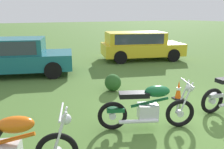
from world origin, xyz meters
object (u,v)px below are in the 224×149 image
(motorcycle_orange, at_px, (6,147))
(traffic_cone, at_px, (178,90))
(motorcycle_green, at_px, (148,107))
(car_teal, at_px, (17,55))
(shrub_low, at_px, (113,83))
(car_yellow, at_px, (139,44))

(motorcycle_orange, bearing_deg, traffic_cone, 34.33)
(motorcycle_orange, bearing_deg, motorcycle_green, 24.13)
(motorcycle_orange, height_order, traffic_cone, motorcycle_orange)
(car_teal, distance_m, shrub_low, 4.23)
(motorcycle_green, xyz_separation_m, car_yellow, (3.89, 6.21, 0.36))
(car_teal, bearing_deg, motorcycle_orange, -79.65)
(car_teal, height_order, traffic_cone, car_teal)
(motorcycle_orange, xyz_separation_m, traffic_cone, (4.45, 1.22, -0.23))
(traffic_cone, relative_size, shrub_low, 1.02)
(shrub_low, bearing_deg, motorcycle_orange, -139.40)
(motorcycle_green, distance_m, shrub_low, 2.48)
(motorcycle_green, distance_m, car_yellow, 7.34)
(motorcycle_orange, height_order, car_teal, car_teal)
(motorcycle_green, relative_size, traffic_cone, 3.49)
(car_teal, bearing_deg, shrub_low, -37.63)
(motorcycle_green, relative_size, car_yellow, 0.43)
(motorcycle_orange, xyz_separation_m, car_yellow, (6.57, 6.45, 0.35))
(motorcycle_green, bearing_deg, shrub_low, 102.14)
(motorcycle_orange, height_order, motorcycle_green, same)
(motorcycle_orange, relative_size, shrub_low, 3.80)
(shrub_low, bearing_deg, motorcycle_green, -100.18)
(motorcycle_orange, height_order, car_yellow, car_yellow)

